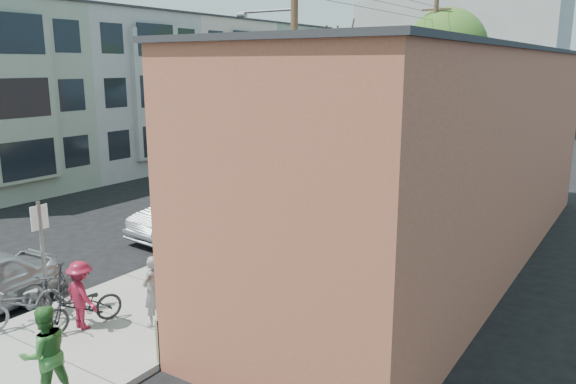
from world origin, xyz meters
The scene contains 26 objects.
ground centered at (0.00, 0.00, 0.00)m, with size 120.00×120.00×0.00m, color black.
sidewalk centered at (4.25, 11.00, 0.07)m, with size 4.50×58.00×0.15m, color gray.
cafe_building centered at (8.99, 4.99, 3.30)m, with size 6.60×20.20×6.61m.
apartment_row centered at (-11.85, 14.00, 4.50)m, with size 6.30×32.00×9.00m.
end_cap_building centered at (-2.00, 42.00, 6.00)m, with size 18.00×8.00×12.00m, color #A1A19C.
sign_post centered at (2.35, -4.70, 1.83)m, with size 0.07×0.45×2.80m.
parking_meter_near centered at (2.25, -0.13, 0.98)m, with size 0.14×0.14×1.24m.
parking_meter_far centered at (2.25, 7.57, 0.98)m, with size 0.14×0.14×1.24m.
utility_pole_near centered at (2.39, 6.41, 5.41)m, with size 3.57×0.28×10.00m.
utility_pole_far centered at (2.45, 22.30, 5.34)m, with size 1.80×0.28×10.00m.
tree_bare centered at (2.80, 9.26, 3.22)m, with size 0.24×0.24×6.13m.
tree_leafy_mid centered at (2.80, 16.42, 5.89)m, with size 3.49×3.49×7.51m.
tree_leafy_far centered at (2.80, 23.58, 7.07)m, with size 5.03×5.03×9.45m.
patio_chair_a centered at (6.09, -2.96, 0.59)m, with size 0.50×0.50×0.88m, color #113E2B, non-canonical shape.
patio_chair_b centered at (5.95, -3.16, 0.59)m, with size 0.50×0.50×0.88m, color #113E2B, non-canonical shape.
patron_grey centered at (5.10, -3.79, 0.99)m, with size 0.61×0.40×1.68m, color slate.
patron_green centered at (5.74, -6.98, 1.06)m, with size 0.88×0.69×1.81m, color #36772F.
cyclist centered at (3.84, -4.80, 0.96)m, with size 1.04×0.60×1.62m, color maroon.
cyclist_bike centered at (3.84, -4.80, 0.65)m, with size 0.67×1.91×1.01m, color black.
parked_bike_a centered at (2.70, -4.69, 0.75)m, with size 0.56×1.99×1.20m, color black.
parked_bike_b centered at (2.49, -5.44, 0.66)m, with size 0.67×1.93×1.01m, color gray.
car_1 centered at (0.57, 2.48, 0.82)m, with size 1.73×4.97×1.64m, color #A8ACB0.
car_2 centered at (0.53, 8.20, 0.79)m, with size 2.22×5.47×1.59m, color black.
car_3 centered at (0.80, 14.24, 0.78)m, with size 2.59×5.62×1.56m, color #9C9DA3.
car_4 centered at (0.80, 19.68, 0.70)m, with size 1.48×4.26×1.40m, color #B8BAC1.
bus centered at (-3.15, 25.05, 1.32)m, with size 2.21×9.46×2.63m, color silver.
Camera 1 is at (14.40, -12.24, 6.12)m, focal length 35.00 mm.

